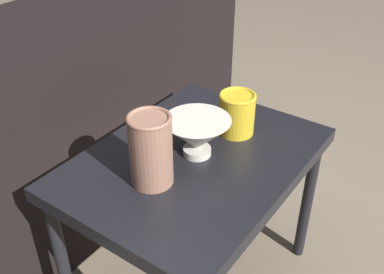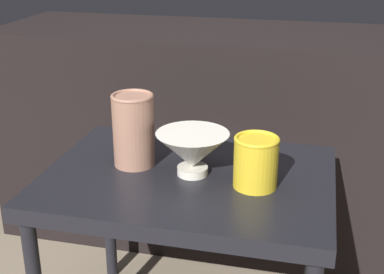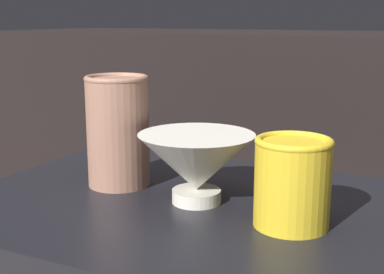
{
  "view_description": "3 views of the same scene",
  "coord_description": "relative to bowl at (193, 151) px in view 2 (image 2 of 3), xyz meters",
  "views": [
    {
      "loc": [
        -0.81,
        -0.56,
        1.22
      ],
      "look_at": [
        -0.01,
        0.01,
        0.57
      ],
      "focal_mm": 42.0,
      "sensor_mm": 36.0,
      "label": 1
    },
    {
      "loc": [
        0.29,
        -1.16,
        1.08
      ],
      "look_at": [
        0.02,
        -0.02,
        0.62
      ],
      "focal_mm": 50.0,
      "sensor_mm": 36.0,
      "label": 2
    },
    {
      "loc": [
        0.35,
        -0.71,
        0.79
      ],
      "look_at": [
        -0.01,
        0.03,
        0.61
      ],
      "focal_mm": 50.0,
      "sensor_mm": 36.0,
      "label": 3
    }
  ],
  "objects": [
    {
      "name": "table",
      "position": [
        -0.01,
        -0.0,
        -0.12
      ],
      "size": [
        0.71,
        0.52,
        0.51
      ],
      "color": "black",
      "rests_on": "ground_plane"
    },
    {
      "name": "couch_backdrop",
      "position": [
        -0.01,
        0.61,
        -0.2
      ],
      "size": [
        1.62,
        0.5,
        0.76
      ],
      "color": "black",
      "rests_on": "ground_plane"
    },
    {
      "name": "bowl",
      "position": [
        0.0,
        0.0,
        0.0
      ],
      "size": [
        0.18,
        0.18,
        0.11
      ],
      "color": "silver",
      "rests_on": "table"
    },
    {
      "name": "vase_textured_left",
      "position": [
        -0.16,
        0.02,
        0.03
      ],
      "size": [
        0.11,
        0.11,
        0.19
      ],
      "color": "#996B56",
      "rests_on": "table"
    },
    {
      "name": "vase_colorful_right",
      "position": [
        0.16,
        -0.03,
        0.0
      ],
      "size": [
        0.11,
        0.11,
        0.12
      ],
      "color": "gold",
      "rests_on": "table"
    }
  ]
}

